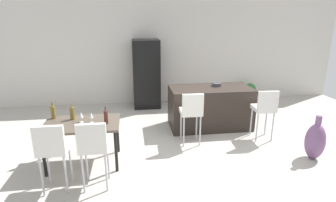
{
  "coord_description": "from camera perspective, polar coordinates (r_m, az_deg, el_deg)",
  "views": [
    {
      "loc": [
        -1.14,
        -4.65,
        2.4
      ],
      "look_at": [
        -0.44,
        0.35,
        0.85
      ],
      "focal_mm": 29.25,
      "sensor_mm": 36.0,
      "label": 1
    }
  ],
  "objects": [
    {
      "name": "back_wall",
      "position": [
        7.95,
        0.38,
        10.19
      ],
      "size": [
        10.0,
        0.12,
        2.9
      ],
      "primitive_type": "cube",
      "color": "beige",
      "rests_on": "ground_plane"
    },
    {
      "name": "wine_bottle_middle",
      "position": [
        4.89,
        -19.32,
        -2.41
      ],
      "size": [
        0.08,
        0.08,
        0.28
      ],
      "color": "brown",
      "rests_on": "dining_table"
    },
    {
      "name": "floor_vase",
      "position": [
        5.46,
        28.31,
        -7.34
      ],
      "size": [
        0.34,
        0.34,
        0.81
      ],
      "color": "#704C75",
      "rests_on": "ground_plane"
    },
    {
      "name": "bar_chair_left",
      "position": [
        5.24,
        4.92,
        -1.96
      ],
      "size": [
        0.41,
        0.41,
        1.05
      ],
      "color": "silver",
      "rests_on": "ground_plane"
    },
    {
      "name": "refrigerator",
      "position": [
        7.53,
        -4.54,
        5.66
      ],
      "size": [
        0.72,
        0.68,
        1.84
      ],
      "primitive_type": "cube",
      "color": "black",
      "rests_on": "ground_plane"
    },
    {
      "name": "wine_glass_left",
      "position": [
        4.71,
        -17.66,
        -2.82
      ],
      "size": [
        0.07,
        0.07,
        0.17
      ],
      "color": "silver",
      "rests_on": "dining_table"
    },
    {
      "name": "dining_chair_near",
      "position": [
        4.12,
        -22.96,
        -8.8
      ],
      "size": [
        0.4,
        0.4,
        1.05
      ],
      "color": "silver",
      "rests_on": "ground_plane"
    },
    {
      "name": "potted_plant",
      "position": [
        8.39,
        16.65,
        1.95
      ],
      "size": [
        0.35,
        0.35,
        0.55
      ],
      "color": "beige",
      "rests_on": "ground_plane"
    },
    {
      "name": "wine_bottle_end",
      "position": [
        4.56,
        -12.81,
        -3.27
      ],
      "size": [
        0.07,
        0.07,
        0.29
      ],
      "color": "#471E19",
      "rests_on": "dining_table"
    },
    {
      "name": "fruit_bowl",
      "position": [
        6.24,
        10.08,
        3.4
      ],
      "size": [
        0.2,
        0.2,
        0.07
      ],
      "primitive_type": "cylinder",
      "color": "#333338",
      "rests_on": "kitchen_island"
    },
    {
      "name": "ground_plane",
      "position": [
        5.36,
        5.31,
        -9.64
      ],
      "size": [
        10.0,
        10.0,
        0.0
      ],
      "primitive_type": "plane",
      "color": "#ADA89E"
    },
    {
      "name": "wine_bottle_near",
      "position": [
        5.05,
        -22.84,
        -2.16
      ],
      "size": [
        0.08,
        0.08,
        0.29
      ],
      "color": "brown",
      "rests_on": "dining_table"
    },
    {
      "name": "dining_table",
      "position": [
        4.76,
        -17.47,
        -5.2
      ],
      "size": [
        1.22,
        0.8,
        0.74
      ],
      "color": "#4C4238",
      "rests_on": "ground_plane"
    },
    {
      "name": "wine_glass_right",
      "position": [
        4.64,
        -15.74,
        -2.94
      ],
      "size": [
        0.07,
        0.07,
        0.17
      ],
      "color": "silver",
      "rests_on": "dining_table"
    },
    {
      "name": "dining_chair_far",
      "position": [
        4.01,
        -15.28,
        -8.72
      ],
      "size": [
        0.41,
        0.41,
        1.05
      ],
      "color": "silver",
      "rests_on": "ground_plane"
    },
    {
      "name": "kitchen_island",
      "position": [
        6.23,
        8.71,
        -1.28
      ],
      "size": [
        1.79,
        0.9,
        0.92
      ],
      "primitive_type": "cube",
      "color": "black",
      "rests_on": "ground_plane"
    },
    {
      "name": "bar_chair_middle",
      "position": [
        5.75,
        19.53,
        -1.18
      ],
      "size": [
        0.42,
        0.42,
        1.05
      ],
      "color": "silver",
      "rests_on": "ground_plane"
    }
  ]
}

